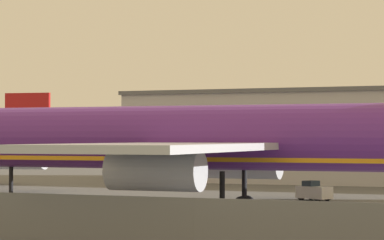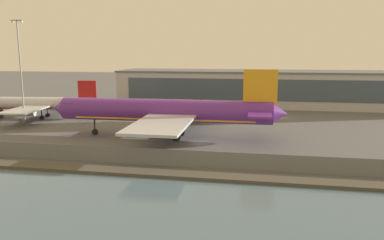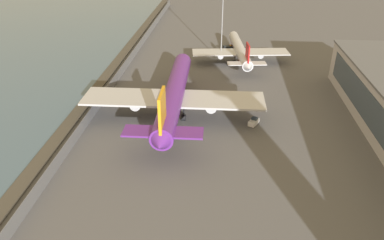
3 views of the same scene
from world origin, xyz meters
name	(u,v)px [view 3 (image 3 of 3)]	position (x,y,z in m)	size (l,w,h in m)	color
ground_plane	(155,129)	(0.00, 0.00, 0.00)	(500.00, 500.00, 0.00)	#565659
shoreline_seawall	(68,124)	(0.00, -20.50, 0.25)	(320.00, 3.00, 0.50)	#474238
perimeter_fence	(86,121)	(0.00, -16.00, 1.40)	(280.00, 0.10, 2.79)	slate
cargo_jet_purple	(174,94)	(-7.28, 3.70, 5.59)	(50.52, 43.14, 14.65)	#602889
passenger_jet_silver	(240,50)	(-48.14, 20.63, 3.99)	(37.35, 32.50, 10.45)	silver
baggage_tug	(254,122)	(-3.94, 22.87, 0.81)	(3.58, 2.87, 1.80)	white
ops_van	(230,48)	(-58.68, 17.36, 1.28)	(3.75, 5.60, 2.48)	#1E2328
apron_light_mast_apron_west	(222,19)	(-48.06, 14.33, 14.26)	(3.20, 0.40, 25.88)	gray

